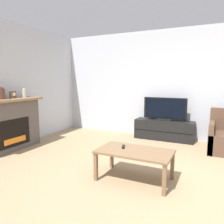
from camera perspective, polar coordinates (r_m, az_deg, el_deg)
ground_plane at (r=3.21m, az=9.36°, el=-18.83°), size 24.00×24.00×0.00m
wall_back at (r=5.63m, az=17.98°, el=6.80°), size 12.00×0.06×2.70m
fireplace at (r=5.01m, az=-25.51°, el=-2.95°), size 0.48×1.50×1.08m
mantel_vase_centre_left at (r=4.85m, az=-26.89°, el=4.33°), size 0.13×0.13×0.25m
mantel_vase_right at (r=5.21m, az=-21.97°, el=4.59°), size 0.10×0.10×0.20m
mantel_clock at (r=5.02m, az=-24.48°, el=4.13°), size 0.08×0.11×0.15m
tv_stand at (r=5.56m, az=13.45°, el=-4.58°), size 1.42×0.41×0.48m
tv at (r=5.47m, az=13.62°, el=0.54°), size 1.04×0.18×0.56m
coffee_table at (r=3.25m, az=5.91°, el=-10.86°), size 1.08×0.61×0.45m
remote at (r=3.36m, az=2.99°, el=-9.03°), size 0.09×0.15×0.02m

